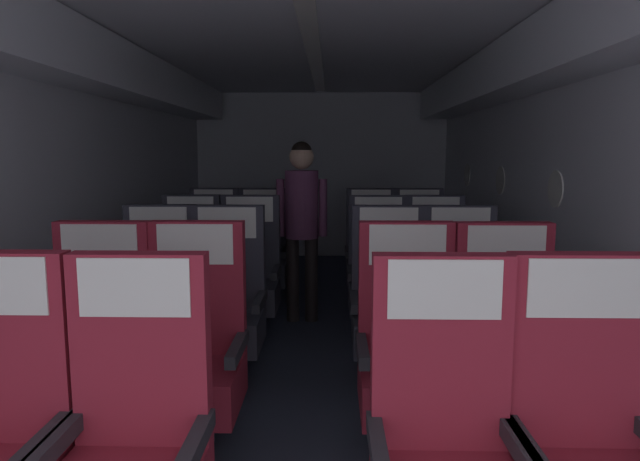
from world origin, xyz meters
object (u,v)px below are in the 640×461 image
at_px(seat_b_left_window, 98,355).
at_px(seat_c_left_window, 158,306).
at_px(seat_e_right_aisle, 419,257).
at_px(seat_e_left_aisle, 263,257).
at_px(seat_b_right_aisle, 507,359).
at_px(flight_attendant, 302,213).
at_px(seat_d_left_aisle, 249,277).
at_px(seat_a_left_aisle, 132,452).
at_px(seat_d_right_window, 378,278).
at_px(seat_a_right_aisle, 586,453).
at_px(seat_c_right_window, 389,307).
at_px(seat_b_left_aisle, 194,355).
at_px(seat_d_right_aisle, 436,277).
at_px(seat_d_left_window, 190,276).
at_px(seat_c_right_aisle, 461,308).
at_px(seat_c_left_aisle, 226,307).
at_px(seat_e_left_window, 213,256).
at_px(seat_a_right_window, 445,456).
at_px(seat_b_right_window, 408,356).
at_px(seat_e_right_window, 371,257).

height_order(seat_b_left_window, seat_c_left_window, same).
bearing_deg(seat_e_right_aisle, seat_e_left_aisle, -179.27).
distance_m(seat_b_right_aisle, flight_attendant, 2.44).
distance_m(seat_d_left_aisle, seat_e_right_aisle, 1.76).
distance_m(seat_a_left_aisle, seat_d_right_window, 2.85).
bearing_deg(seat_a_right_aisle, seat_e_left_aisle, 112.97).
bearing_deg(seat_d_right_window, seat_c_right_window, -90.23).
bearing_deg(seat_b_right_aisle, seat_b_left_aisle, 179.19).
bearing_deg(seat_d_left_aisle, seat_d_right_window, -0.09).
bearing_deg(seat_a_right_aisle, seat_e_right_aisle, 90.00).
relative_size(seat_b_left_window, seat_d_right_aisle, 1.00).
height_order(seat_c_left_window, seat_d_right_window, same).
bearing_deg(seat_e_right_aisle, seat_d_right_window, -117.01).
xyz_separation_m(seat_d_left_window, seat_e_left_aisle, (0.48, 0.88, 0.00)).
bearing_deg(seat_c_right_aisle, seat_d_left_aisle, 149.60).
bearing_deg(seat_b_left_aisle, seat_c_left_aisle, 90.25).
height_order(seat_e_left_window, flight_attendant, flight_attendant).
height_order(seat_d_right_aisle, seat_e_left_window, same).
bearing_deg(seat_d_right_window, seat_b_left_window, -130.45).
relative_size(seat_a_right_window, seat_b_right_aisle, 1.00).
bearing_deg(seat_a_right_window, seat_b_right_window, 90.11).
xyz_separation_m(seat_a_right_window, seat_c_left_window, (-1.50, 1.80, 0.00)).
distance_m(seat_c_right_window, seat_d_right_aisle, 1.02).
relative_size(seat_b_right_window, seat_d_left_window, 1.00).
distance_m(seat_c_right_window, seat_e_right_aisle, 1.86).
distance_m(seat_b_right_window, seat_e_left_window, 3.07).
bearing_deg(seat_d_right_window, seat_e_left_aisle, 138.95).
distance_m(seat_d_left_window, flight_attendant, 1.06).
xyz_separation_m(seat_b_right_aisle, seat_d_right_aisle, (-0.01, 1.81, 0.00)).
bearing_deg(seat_e_left_aisle, seat_b_left_aisle, -90.24).
bearing_deg(seat_d_right_aisle, seat_a_left_aisle, -119.00).
height_order(seat_a_right_aisle, seat_b_right_aisle, same).
bearing_deg(seat_b_left_window, seat_b_right_window, 0.65).
bearing_deg(seat_d_right_window, seat_e_left_window, 148.80).
bearing_deg(seat_e_left_window, seat_c_left_window, -89.60).
xyz_separation_m(seat_c_right_aisle, seat_e_right_aisle, (0.01, 1.79, 0.00)).
bearing_deg(seat_b_right_window, seat_c_left_aisle, 140.25).
height_order(seat_d_right_window, flight_attendant, flight_attendant).
bearing_deg(flight_attendant, seat_d_right_window, -35.59).
bearing_deg(seat_e_right_window, seat_c_right_aisle, -75.77).
relative_size(seat_d_left_window, seat_e_left_aisle, 1.00).
bearing_deg(seat_c_left_aisle, seat_d_right_aisle, 31.11).
relative_size(seat_a_right_window, seat_e_left_aisle, 1.00).
relative_size(seat_d_left_aisle, seat_e_left_window, 1.00).
bearing_deg(seat_a_left_aisle, seat_a_right_aisle, 0.83).
distance_m(seat_a_left_aisle, seat_a_right_aisle, 1.50).
bearing_deg(seat_e_right_window, seat_b_left_aisle, -111.39).
height_order(seat_a_left_aisle, seat_c_right_window, same).
relative_size(seat_a_right_aisle, seat_b_right_aisle, 1.00).
bearing_deg(seat_e_left_aisle, seat_e_right_aisle, 0.73).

